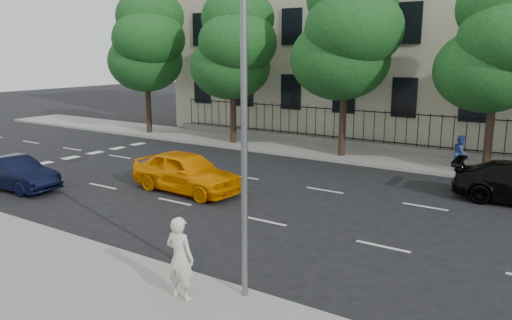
# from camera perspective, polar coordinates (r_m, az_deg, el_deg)

# --- Properties ---
(ground) EXTENTS (120.00, 120.00, 0.00)m
(ground) POSITION_cam_1_polar(r_m,az_deg,el_deg) (14.66, -4.26, -9.68)
(ground) COLOR black
(ground) RESTS_ON ground
(near_sidewalk) EXTENTS (60.00, 4.00, 0.15)m
(near_sidewalk) POSITION_cam_1_polar(r_m,az_deg,el_deg) (12.00, -16.37, -14.97)
(near_sidewalk) COLOR gray
(near_sidewalk) RESTS_ON ground
(far_sidewalk) EXTENTS (60.00, 4.00, 0.15)m
(far_sidewalk) POSITION_cam_1_polar(r_m,az_deg,el_deg) (26.66, 14.35, 0.19)
(far_sidewalk) COLOR gray
(far_sidewalk) RESTS_ON ground
(lane_markings) EXTENTS (49.60, 4.62, 0.01)m
(lane_markings) POSITION_cam_1_polar(r_m,az_deg,el_deg) (18.43, 4.79, -5.04)
(lane_markings) COLOR silver
(lane_markings) RESTS_ON ground
(crosswalk) EXTENTS (0.50, 12.10, 0.01)m
(crosswalk) POSITION_cam_1_polar(r_m,az_deg,el_deg) (27.65, -21.77, -0.04)
(crosswalk) COLOR silver
(crosswalk) RESTS_ON ground
(iron_fence) EXTENTS (30.00, 0.50, 2.20)m
(iron_fence) POSITION_cam_1_polar(r_m,az_deg,el_deg) (28.15, 15.55, 1.93)
(iron_fence) COLOR slate
(iron_fence) RESTS_ON far_sidewalk
(street_light) EXTENTS (0.25, 3.32, 8.05)m
(street_light) POSITION_cam_1_polar(r_m,az_deg,el_deg) (10.72, 0.25, 10.55)
(street_light) COLOR slate
(street_light) RESTS_ON near_sidewalk
(tree_a) EXTENTS (5.71, 5.31, 9.39)m
(tree_a) POSITION_cam_1_polar(r_m,az_deg,el_deg) (34.24, -12.27, 13.07)
(tree_a) COLOR #382619
(tree_a) RESTS_ON far_sidewalk
(tree_b) EXTENTS (5.53, 5.12, 8.97)m
(tree_b) POSITION_cam_1_polar(r_m,az_deg,el_deg) (29.68, -2.45, 12.95)
(tree_b) COLOR #382619
(tree_b) RESTS_ON far_sidewalk
(tree_c) EXTENTS (5.89, 5.50, 9.80)m
(tree_c) POSITION_cam_1_polar(r_m,az_deg,el_deg) (26.23, 10.46, 14.11)
(tree_c) COLOR #382619
(tree_c) RESTS_ON far_sidewalk
(tree_d) EXTENTS (5.34, 4.94, 8.84)m
(tree_d) POSITION_cam_1_polar(r_m,az_deg,el_deg) (24.34, 26.08, 11.90)
(tree_d) COLOR #382619
(tree_d) RESTS_ON far_sidewalk
(yellow_taxi) EXTENTS (4.89, 2.20, 1.63)m
(yellow_taxi) POSITION_cam_1_polar(r_m,az_deg,el_deg) (19.99, -7.99, -1.33)
(yellow_taxi) COLOR #F88E00
(yellow_taxi) RESTS_ON ground
(navy_sedan) EXTENTS (4.13, 1.67, 1.33)m
(navy_sedan) POSITION_cam_1_polar(r_m,az_deg,el_deg) (22.40, -25.84, -1.37)
(navy_sedan) COLOR black
(navy_sedan) RESTS_ON ground
(woman_near) EXTENTS (0.71, 0.50, 1.88)m
(woman_near) POSITION_cam_1_polar(r_m,az_deg,el_deg) (11.15, -8.69, -11.02)
(woman_near) COLOR silver
(woman_near) RESTS_ON near_sidewalk
(pedestrian_far) EXTENTS (0.70, 0.85, 1.63)m
(pedestrian_far) POSITION_cam_1_polar(r_m,az_deg,el_deg) (24.56, 22.34, 0.75)
(pedestrian_far) COLOR #2D4290
(pedestrian_far) RESTS_ON far_sidewalk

